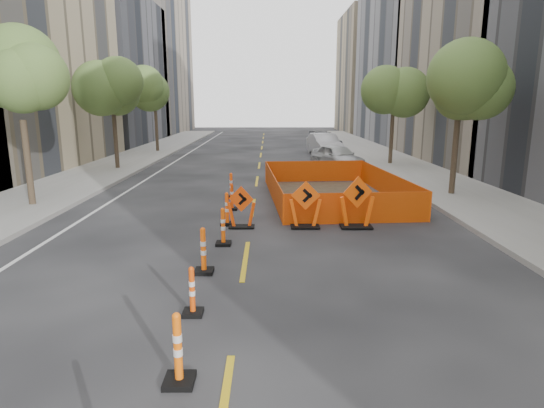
{
  "coord_description": "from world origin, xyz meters",
  "views": [
    {
      "loc": [
        0.59,
        -6.95,
        3.88
      ],
      "look_at": [
        0.69,
        5.61,
        1.1
      ],
      "focal_mm": 30.0,
      "sensor_mm": 36.0,
      "label": 1
    }
  ],
  "objects_px": {
    "chevron_sign_left": "(241,207)",
    "parked_car_near": "(337,156)",
    "channelizer_5": "(223,226)",
    "channelizer_8": "(231,186)",
    "parked_car_far": "(325,140)",
    "channelizer_3": "(192,291)",
    "chevron_sign_right": "(357,202)",
    "parked_car_mid": "(324,145)",
    "channelizer_6": "(227,209)",
    "channelizer_4": "(203,250)",
    "chevron_sign_center": "(305,205)",
    "channelizer_2": "(178,349)",
    "channelizer_7": "(232,197)"
  },
  "relations": [
    {
      "from": "channelizer_3",
      "to": "channelizer_4",
      "type": "xyz_separation_m",
      "value": [
        -0.09,
        2.16,
        0.08
      ]
    },
    {
      "from": "channelizer_7",
      "to": "parked_car_mid",
      "type": "distance_m",
      "value": 18.99
    },
    {
      "from": "chevron_sign_right",
      "to": "parked_car_far",
      "type": "distance_m",
      "value": 26.38
    },
    {
      "from": "channelizer_5",
      "to": "parked_car_near",
      "type": "relative_size",
      "value": 0.25
    },
    {
      "from": "channelizer_5",
      "to": "parked_car_mid",
      "type": "height_order",
      "value": "parked_car_mid"
    },
    {
      "from": "channelizer_2",
      "to": "channelizer_6",
      "type": "height_order",
      "value": "channelizer_2"
    },
    {
      "from": "channelizer_8",
      "to": "parked_car_mid",
      "type": "relative_size",
      "value": 0.21
    },
    {
      "from": "channelizer_2",
      "to": "channelizer_5",
      "type": "relative_size",
      "value": 1.01
    },
    {
      "from": "channelizer_5",
      "to": "channelizer_8",
      "type": "height_order",
      "value": "channelizer_8"
    },
    {
      "from": "parked_car_near",
      "to": "parked_car_mid",
      "type": "height_order",
      "value": "parked_car_mid"
    },
    {
      "from": "channelizer_2",
      "to": "chevron_sign_center",
      "type": "bearing_deg",
      "value": 73.51
    },
    {
      "from": "channelizer_8",
      "to": "channelizer_6",
      "type": "bearing_deg",
      "value": -87.2
    },
    {
      "from": "channelizer_4",
      "to": "channelizer_8",
      "type": "distance_m",
      "value": 8.62
    },
    {
      "from": "parked_car_far",
      "to": "channelizer_5",
      "type": "bearing_deg",
      "value": -112.29
    },
    {
      "from": "channelizer_3",
      "to": "chevron_sign_right",
      "type": "xyz_separation_m",
      "value": [
        4.22,
        6.05,
        0.36
      ]
    },
    {
      "from": "channelizer_3",
      "to": "parked_car_near",
      "type": "xyz_separation_m",
      "value": [
        5.61,
        19.6,
        0.26
      ]
    },
    {
      "from": "channelizer_4",
      "to": "chevron_sign_center",
      "type": "distance_m",
      "value": 4.76
    },
    {
      "from": "channelizer_2",
      "to": "chevron_sign_right",
      "type": "distance_m",
      "value": 9.16
    },
    {
      "from": "channelizer_8",
      "to": "parked_car_near",
      "type": "distance_m",
      "value": 10.53
    },
    {
      "from": "parked_car_far",
      "to": "channelizer_2",
      "type": "bearing_deg",
      "value": -109.99
    },
    {
      "from": "chevron_sign_center",
      "to": "parked_car_near",
      "type": "relative_size",
      "value": 0.35
    },
    {
      "from": "channelizer_6",
      "to": "chevron_sign_left",
      "type": "distance_m",
      "value": 0.62
    },
    {
      "from": "parked_car_far",
      "to": "channelizer_3",
      "type": "bearing_deg",
      "value": -110.93
    },
    {
      "from": "channelizer_3",
      "to": "channelizer_7",
      "type": "xyz_separation_m",
      "value": [
        0.07,
        8.62,
        0.02
      ]
    },
    {
      "from": "parked_car_mid",
      "to": "channelizer_2",
      "type": "bearing_deg",
      "value": -108.66
    },
    {
      "from": "channelizer_2",
      "to": "chevron_sign_center",
      "type": "xyz_separation_m",
      "value": [
        2.44,
        8.23,
        0.22
      ]
    },
    {
      "from": "channelizer_2",
      "to": "channelizer_4",
      "type": "height_order",
      "value": "channelizer_4"
    },
    {
      "from": "channelizer_3",
      "to": "channelizer_6",
      "type": "relative_size",
      "value": 0.88
    },
    {
      "from": "chevron_sign_right",
      "to": "channelizer_6",
      "type": "bearing_deg",
      "value": 155.63
    },
    {
      "from": "parked_car_far",
      "to": "parked_car_mid",
      "type": "bearing_deg",
      "value": -107.32
    },
    {
      "from": "channelizer_2",
      "to": "chevron_sign_right",
      "type": "height_order",
      "value": "chevron_sign_right"
    },
    {
      "from": "channelizer_2",
      "to": "chevron_sign_left",
      "type": "xyz_separation_m",
      "value": [
        0.41,
        8.26,
        0.14
      ]
    },
    {
      "from": "chevron_sign_right",
      "to": "channelizer_4",
      "type": "bearing_deg",
      "value": -156.49
    },
    {
      "from": "channelizer_8",
      "to": "chevron_sign_left",
      "type": "height_order",
      "value": "chevron_sign_left"
    },
    {
      "from": "parked_car_near",
      "to": "parked_car_far",
      "type": "relative_size",
      "value": 0.88
    },
    {
      "from": "channelizer_8",
      "to": "parked_car_far",
      "type": "height_order",
      "value": "parked_car_far"
    },
    {
      "from": "channelizer_6",
      "to": "parked_car_near",
      "type": "relative_size",
      "value": 0.25
    },
    {
      "from": "channelizer_7",
      "to": "parked_car_far",
      "type": "xyz_separation_m",
      "value": [
        6.36,
        23.71,
        0.22
      ]
    },
    {
      "from": "channelizer_4",
      "to": "channelizer_7",
      "type": "bearing_deg",
      "value": 88.62
    },
    {
      "from": "channelizer_2",
      "to": "channelizer_8",
      "type": "xyz_separation_m",
      "value": [
        -0.29,
        12.93,
        -0.01
      ]
    },
    {
      "from": "chevron_sign_center",
      "to": "channelizer_6",
      "type": "bearing_deg",
      "value": 172.79
    },
    {
      "from": "channelizer_2",
      "to": "channelizer_4",
      "type": "bearing_deg",
      "value": 93.27
    },
    {
      "from": "chevron_sign_right",
      "to": "chevron_sign_center",
      "type": "bearing_deg",
      "value": 160.36
    },
    {
      "from": "chevron_sign_left",
      "to": "parked_car_near",
      "type": "height_order",
      "value": "parked_car_near"
    },
    {
      "from": "channelizer_5",
      "to": "chevron_sign_left",
      "type": "height_order",
      "value": "chevron_sign_left"
    },
    {
      "from": "channelizer_8",
      "to": "parked_car_near",
      "type": "height_order",
      "value": "parked_car_near"
    },
    {
      "from": "channelizer_5",
      "to": "channelizer_7",
      "type": "distance_m",
      "value": 4.31
    },
    {
      "from": "channelizer_2",
      "to": "chevron_sign_left",
      "type": "bearing_deg",
      "value": 87.17
    },
    {
      "from": "channelizer_2",
      "to": "channelizer_8",
      "type": "distance_m",
      "value": 12.94
    },
    {
      "from": "channelizer_3",
      "to": "chevron_sign_right",
      "type": "height_order",
      "value": "chevron_sign_right"
    }
  ]
}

